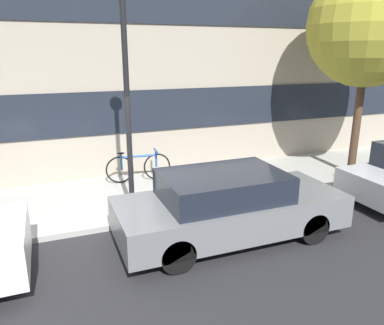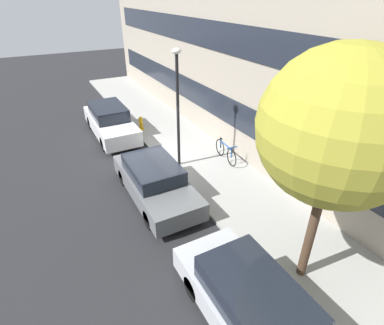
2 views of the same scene
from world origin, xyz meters
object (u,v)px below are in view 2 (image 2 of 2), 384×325
parked_car_silver (258,313)px  bicycle (226,151)px  lamp_post (178,97)px  parked_car_grey (155,181)px  parked_car_white (110,121)px  fire_hydrant (141,123)px  street_tree (339,129)px

parked_car_silver → bicycle: 7.05m
lamp_post → parked_car_grey: bearing=-47.8°
parked_car_silver → parked_car_white: bearing=180.0°
fire_hydrant → parked_car_grey: bearing=-14.8°
street_tree → parked_car_white: bearing=-169.6°
bicycle → lamp_post: size_ratio=0.38×
parked_car_grey → fire_hydrant: (-5.40, 1.42, -0.19)m
fire_hydrant → parked_car_silver: bearing=-7.6°
street_tree → lamp_post: (-6.16, -0.31, -1.10)m
fire_hydrant → street_tree: 10.72m
parked_car_white → street_tree: bearing=10.4°
parked_car_grey → bicycle: size_ratio=2.51×
parked_car_white → parked_car_silver: size_ratio=0.98×
street_tree → lamp_post: 6.26m
fire_hydrant → lamp_post: 4.63m
parked_car_white → bicycle: 5.86m
parked_car_white → parked_car_grey: bearing=-0.0°
bicycle → street_tree: 6.71m
bicycle → fire_hydrant: bearing=-151.8°
parked_car_silver → fire_hydrant: parked_car_silver is taller
fire_hydrant → street_tree: size_ratio=0.13×
bicycle → lamp_post: lamp_post is taller
parked_car_white → fire_hydrant: parked_car_white is taller
parked_car_grey → street_tree: bearing=21.9°
parked_car_grey → parked_car_silver: (5.33, 0.00, 0.02)m
bicycle → street_tree: (5.57, -1.49, 3.43)m
parked_car_white → bicycle: parked_car_white is taller
parked_car_white → bicycle: bearing=35.3°
parked_car_white → fire_hydrant: size_ratio=6.59×
parked_car_grey → street_tree: street_tree is taller
parked_car_silver → parked_car_grey: bearing=-180.0°
parked_car_silver → street_tree: (-0.61, 1.90, 3.28)m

